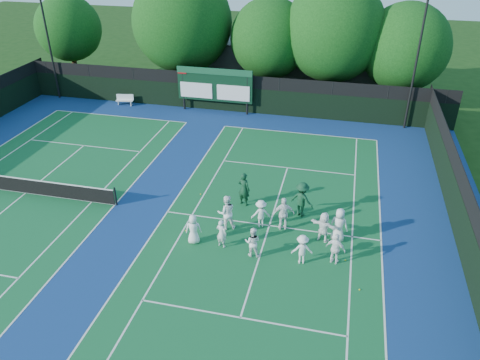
% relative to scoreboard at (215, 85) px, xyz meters
% --- Properties ---
extents(ground, '(120.00, 120.00, 0.00)m').
position_rel_scoreboard_xyz_m(ground, '(7.01, -15.59, -2.19)').
color(ground, '#14330D').
rests_on(ground, ground).
extents(court_apron, '(34.00, 32.00, 0.01)m').
position_rel_scoreboard_xyz_m(court_apron, '(1.01, -14.59, -2.19)').
color(court_apron, navy).
rests_on(court_apron, ground).
extents(near_court, '(11.05, 23.85, 0.01)m').
position_rel_scoreboard_xyz_m(near_court, '(7.01, -14.59, -2.18)').
color(near_court, '#11562B').
rests_on(near_court, ground).
extents(left_court, '(11.05, 23.85, 0.01)m').
position_rel_scoreboard_xyz_m(left_court, '(-6.99, -14.59, -2.18)').
color(left_court, '#11562B').
rests_on(left_court, ground).
extents(back_fence, '(34.00, 0.08, 3.00)m').
position_rel_scoreboard_xyz_m(back_fence, '(1.01, 0.41, -0.83)').
color(back_fence, black).
rests_on(back_fence, ground).
extents(divider_fence_right, '(0.08, 32.00, 3.00)m').
position_rel_scoreboard_xyz_m(divider_fence_right, '(16.01, -14.59, -0.83)').
color(divider_fence_right, black).
rests_on(divider_fence_right, ground).
extents(scoreboard, '(6.00, 0.21, 3.55)m').
position_rel_scoreboard_xyz_m(scoreboard, '(0.00, 0.00, 0.00)').
color(scoreboard, black).
rests_on(scoreboard, ground).
extents(clubhouse, '(18.00, 6.00, 4.00)m').
position_rel_scoreboard_xyz_m(clubhouse, '(5.01, 8.41, -0.19)').
color(clubhouse, '#58585D').
rests_on(clubhouse, ground).
extents(light_pole_left, '(1.20, 0.30, 10.12)m').
position_rel_scoreboard_xyz_m(light_pole_left, '(-13.99, 0.11, 4.11)').
color(light_pole_left, black).
rests_on(light_pole_left, ground).
extents(light_pole_right, '(1.20, 0.30, 10.12)m').
position_rel_scoreboard_xyz_m(light_pole_right, '(14.51, 0.11, 4.11)').
color(light_pole_right, black).
rests_on(light_pole_right, ground).
extents(tennis_net, '(11.30, 0.10, 1.10)m').
position_rel_scoreboard_xyz_m(tennis_net, '(-6.99, -14.59, -1.70)').
color(tennis_net, black).
rests_on(tennis_net, ground).
extents(bench, '(1.46, 0.62, 0.90)m').
position_rel_scoreboard_xyz_m(bench, '(-7.68, -0.22, -1.71)').
color(bench, white).
rests_on(bench, ground).
extents(tree_a, '(5.69, 5.69, 7.90)m').
position_rel_scoreboard_xyz_m(tree_a, '(-14.28, 3.99, 2.71)').
color(tree_a, black).
rests_on(tree_a, ground).
extents(tree_b, '(8.24, 8.24, 10.14)m').
position_rel_scoreboard_xyz_m(tree_b, '(-3.64, 3.99, 3.62)').
color(tree_b, black).
rests_on(tree_b, ground).
extents(tree_c, '(6.39, 6.39, 8.30)m').
position_rel_scoreboard_xyz_m(tree_c, '(3.73, 3.99, 2.74)').
color(tree_c, black).
rests_on(tree_c, ground).
extents(tree_d, '(7.83, 7.83, 9.83)m').
position_rel_scoreboard_xyz_m(tree_d, '(8.76, 3.99, 3.52)').
color(tree_d, black).
rests_on(tree_d, ground).
extents(tree_e, '(6.68, 6.68, 8.31)m').
position_rel_scoreboard_xyz_m(tree_e, '(14.18, 3.99, 2.60)').
color(tree_e, black).
rests_on(tree_e, ground).
extents(tennis_ball_0, '(0.07, 0.07, 0.07)m').
position_rel_scoreboard_xyz_m(tennis_ball_0, '(3.04, -16.00, -2.16)').
color(tennis_ball_0, '#D0CA18').
rests_on(tennis_ball_0, ground).
extents(tennis_ball_2, '(0.07, 0.07, 0.07)m').
position_rel_scoreboard_xyz_m(tennis_ball_2, '(11.53, -18.34, -2.16)').
color(tennis_ball_2, '#D0CA18').
rests_on(tennis_ball_2, ground).
extents(tennis_ball_3, '(0.07, 0.07, 0.07)m').
position_rel_scoreboard_xyz_m(tennis_ball_3, '(2.72, -12.51, -2.16)').
color(tennis_ball_3, '#D0CA18').
rests_on(tennis_ball_3, ground).
extents(tennis_ball_5, '(0.07, 0.07, 0.07)m').
position_rel_scoreboard_xyz_m(tennis_ball_5, '(10.87, -16.51, -2.16)').
color(tennis_ball_5, '#D0CA18').
rests_on(tennis_ball_5, ground).
extents(player_front_0, '(0.85, 0.66, 1.53)m').
position_rel_scoreboard_xyz_m(player_front_0, '(3.73, -16.77, -1.42)').
color(player_front_0, white).
rests_on(player_front_0, ground).
extents(player_front_1, '(0.63, 0.51, 1.48)m').
position_rel_scoreboard_xyz_m(player_front_1, '(5.11, -16.76, -1.45)').
color(player_front_1, silver).
rests_on(player_front_1, ground).
extents(player_front_2, '(0.76, 0.61, 1.51)m').
position_rel_scoreboard_xyz_m(player_front_2, '(6.67, -17.08, -1.44)').
color(player_front_2, white).
rests_on(player_front_2, ground).
extents(player_front_3, '(1.04, 0.73, 1.47)m').
position_rel_scoreboard_xyz_m(player_front_3, '(8.92, -17.08, -1.45)').
color(player_front_3, white).
rests_on(player_front_3, ground).
extents(player_front_4, '(0.99, 0.65, 1.56)m').
position_rel_scoreboard_xyz_m(player_front_4, '(10.38, -16.76, -1.41)').
color(player_front_4, white).
rests_on(player_front_4, ground).
extents(player_back_0, '(1.12, 1.01, 1.87)m').
position_rel_scoreboard_xyz_m(player_back_0, '(4.95, -15.26, -1.26)').
color(player_back_0, white).
rests_on(player_back_0, ground).
extents(player_back_1, '(1.10, 0.86, 1.50)m').
position_rel_scoreboard_xyz_m(player_back_1, '(6.59, -14.72, -1.44)').
color(player_back_1, white).
rests_on(player_back_1, ground).
extents(player_back_2, '(1.14, 0.74, 1.80)m').
position_rel_scoreboard_xyz_m(player_back_2, '(7.72, -14.69, -1.29)').
color(player_back_2, white).
rests_on(player_back_2, ground).
extents(player_back_3, '(1.52, 0.90, 1.57)m').
position_rel_scoreboard_xyz_m(player_back_3, '(9.73, -15.19, -1.41)').
color(player_back_3, white).
rests_on(player_back_3, ground).
extents(player_back_4, '(0.96, 0.73, 1.75)m').
position_rel_scoreboard_xyz_m(player_back_4, '(10.42, -14.99, -1.32)').
color(player_back_4, silver).
rests_on(player_back_4, ground).
extents(coach_left, '(0.82, 0.67, 1.93)m').
position_rel_scoreboard_xyz_m(coach_left, '(5.30, -12.91, -1.23)').
color(coach_left, '#0F3720').
rests_on(coach_left, ground).
extents(coach_right, '(1.42, 1.12, 1.93)m').
position_rel_scoreboard_xyz_m(coach_right, '(8.44, -13.26, -1.22)').
color(coach_right, '#103B22').
rests_on(coach_right, ground).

